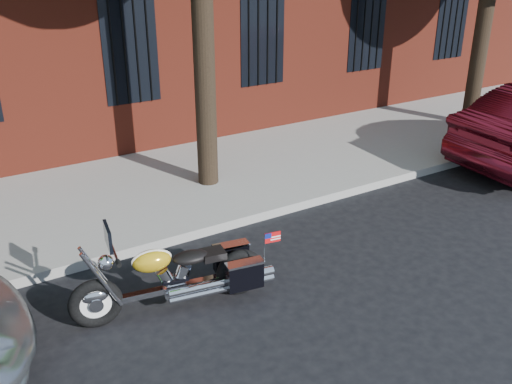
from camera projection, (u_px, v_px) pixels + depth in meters
ground at (272, 268)px, 7.89m from camera, size 120.00×120.00×0.00m
curb at (225, 224)px, 8.94m from camera, size 40.00×0.16×0.15m
sidewalk at (175, 184)px, 10.40m from camera, size 40.00×3.60×0.15m
motorcycle at (181, 277)px, 6.88m from camera, size 2.46×0.96×1.27m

